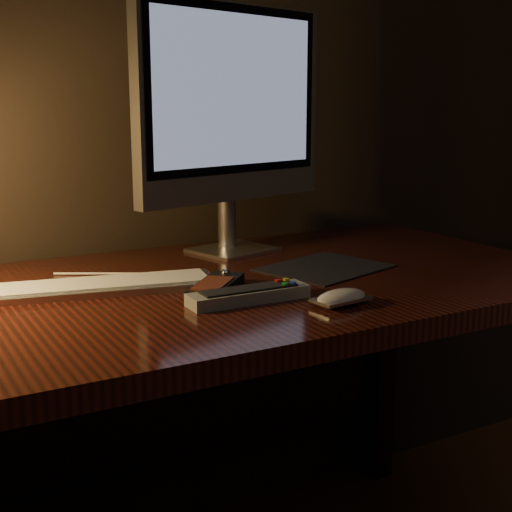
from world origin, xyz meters
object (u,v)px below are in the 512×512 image
monitor (233,109)px  mouse (341,300)px  desk (173,341)px  keyboard (99,286)px  tv_remote (249,295)px  media_remote (216,286)px

monitor → mouse: size_ratio=5.47×
desk → keyboard: size_ratio=3.68×
desk → keyboard: 0.20m
keyboard → mouse: bearing=-30.8°
tv_remote → monitor: bearing=67.1°
tv_remote → media_remote: bearing=105.9°
desk → media_remote: media_remote is taller
mouse → tv_remote: (-0.13, 0.10, 0.00)m
monitor → media_remote: monitor is taller
keyboard → desk: bearing=17.9°
desk → keyboard: (-0.15, -0.02, 0.14)m
keyboard → media_remote: bearing=-21.9°
mouse → tv_remote: size_ratio=0.46×
keyboard → media_remote: media_remote is taller
desk → keyboard: keyboard is taller
keyboard → monitor: bearing=37.3°
desk → tv_remote: (0.05, -0.22, 0.14)m
monitor → tv_remote: size_ratio=2.49×
keyboard → media_remote: 0.22m
desk → monitor: 0.53m
desk → tv_remote: bearing=-76.2°
tv_remote → keyboard: bearing=136.3°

